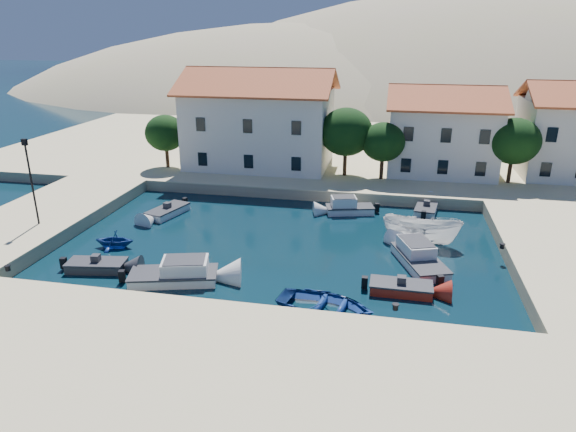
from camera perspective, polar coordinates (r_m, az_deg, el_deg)
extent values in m
plane|color=black|center=(27.64, -5.45, -11.26)|extent=(400.00, 400.00, 0.00)
cube|color=beige|center=(22.72, -10.05, -17.83)|extent=(52.00, 12.00, 1.00)
cube|color=beige|center=(43.99, -25.88, -0.31)|extent=(8.00, 20.00, 1.00)
cube|color=beige|center=(62.27, 6.48, 7.18)|extent=(80.00, 36.00, 1.00)
ellipsoid|color=tan|center=(137.95, 4.00, 5.70)|extent=(198.00, 126.00, 72.00)
ellipsoid|color=tan|center=(159.92, 21.21, 4.55)|extent=(220.00, 176.00, 99.00)
cube|color=white|center=(53.06, -3.14, 9.70)|extent=(14.00, 9.00, 7.50)
pyramid|color=#A94A26|center=(52.40, -3.24, 14.92)|extent=(14.70, 9.45, 2.20)
cube|color=white|center=(52.69, 16.69, 8.26)|extent=(10.00, 8.00, 6.50)
pyramid|color=#A94A26|center=(52.05, 17.15, 12.72)|extent=(10.50, 8.40, 1.80)
cube|color=white|center=(55.98, 29.02, 7.51)|extent=(9.00, 8.00, 7.00)
cylinder|color=#382314|center=(53.81, -13.29, 6.62)|extent=(0.36, 0.36, 2.50)
ellipsoid|color=black|center=(53.34, -13.48, 8.96)|extent=(4.00, 4.00, 3.60)
cylinder|color=#382314|center=(49.61, 6.35, 6.21)|extent=(0.36, 0.36, 3.00)
ellipsoid|color=black|center=(49.04, 6.47, 9.27)|extent=(5.00, 5.00, 4.50)
cylinder|color=#382314|center=(49.01, 10.37, 5.52)|extent=(0.36, 0.36, 2.50)
ellipsoid|color=black|center=(48.51, 10.54, 8.10)|extent=(4.00, 4.00, 3.60)
cylinder|color=#382314|center=(51.10, 23.44, 4.92)|extent=(0.36, 0.36, 2.75)
ellipsoid|color=black|center=(50.58, 23.83, 7.62)|extent=(4.60, 4.60, 4.14)
cylinder|color=black|center=(40.59, -26.57, 3.20)|extent=(0.14, 0.14, 6.00)
cube|color=black|center=(39.93, -27.24, 7.31)|extent=(0.35, 0.25, 0.45)
cylinder|color=black|center=(34.35, -28.70, -5.12)|extent=(0.36, 0.36, 0.30)
cylinder|color=black|center=(26.79, 11.86, -9.88)|extent=(0.36, 0.36, 0.30)
cylinder|color=black|center=(35.87, 22.71, -3.12)|extent=(0.36, 0.36, 0.30)
cube|color=#303135|center=(34.61, -20.46, -5.28)|extent=(3.72, 2.09, 0.90)
cube|color=#303135|center=(34.48, -20.53, -4.78)|extent=(3.81, 2.13, 0.10)
cube|color=#303135|center=(34.39, -20.57, -4.45)|extent=(0.57, 0.57, 0.50)
cube|color=silver|center=(31.84, -12.57, -6.69)|extent=(5.48, 3.42, 0.90)
cube|color=#303135|center=(31.69, -12.61, -6.15)|extent=(5.61, 3.49, 0.10)
cube|color=silver|center=(31.53, -12.66, -5.55)|extent=(3.08, 2.49, 0.90)
imported|color=navy|center=(28.17, 4.15, -10.56)|extent=(5.86, 4.65, 1.09)
cube|color=maroon|center=(30.52, 12.43, -7.91)|extent=(3.49, 1.58, 0.90)
cube|color=#303135|center=(30.37, 12.48, -7.36)|extent=(3.57, 1.62, 0.10)
cube|color=#303135|center=(30.27, 12.51, -6.99)|extent=(0.50, 0.50, 0.50)
cube|color=silver|center=(34.11, 14.39, -4.97)|extent=(3.69, 5.47, 0.90)
cube|color=#303135|center=(33.97, 14.44, -4.46)|extent=(3.77, 5.59, 0.10)
cube|color=silver|center=(33.82, 14.49, -3.89)|extent=(2.57, 3.12, 0.90)
imported|color=silver|center=(37.76, 14.48, -2.88)|extent=(5.80, 3.01, 2.13)
cube|color=silver|center=(43.92, 15.10, 0.69)|extent=(2.13, 3.63, 0.90)
cube|color=#303135|center=(43.81, 15.14, 1.10)|extent=(2.17, 3.72, 0.10)
cube|color=#303135|center=(43.74, 15.17, 1.37)|extent=(0.57, 0.57, 0.50)
imported|color=navy|center=(37.82, -18.64, -3.29)|extent=(2.93, 2.61, 1.40)
cube|color=silver|center=(43.01, -13.21, 0.45)|extent=(2.63, 4.07, 0.90)
cube|color=#303135|center=(42.90, -13.25, 0.86)|extent=(2.69, 4.17, 0.10)
cube|color=#303135|center=(42.83, -13.27, 1.14)|extent=(0.62, 0.62, 0.50)
cube|color=silver|center=(42.55, 6.87, 0.64)|extent=(4.05, 2.50, 0.90)
cube|color=#303135|center=(42.45, 6.89, 1.06)|extent=(4.14, 2.55, 0.10)
cube|color=silver|center=(42.33, 6.91, 1.53)|extent=(2.27, 1.82, 0.90)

